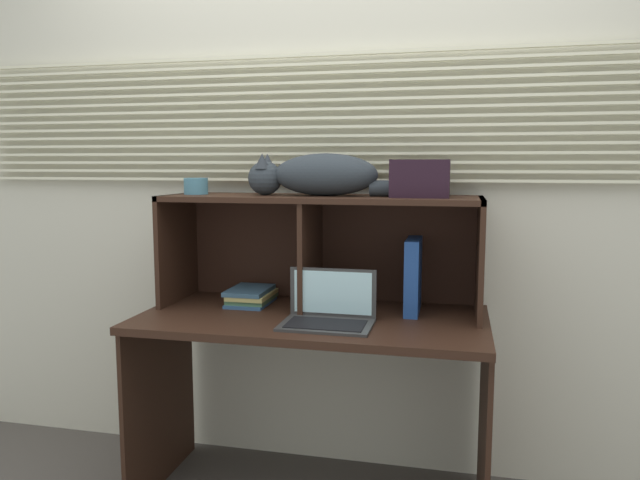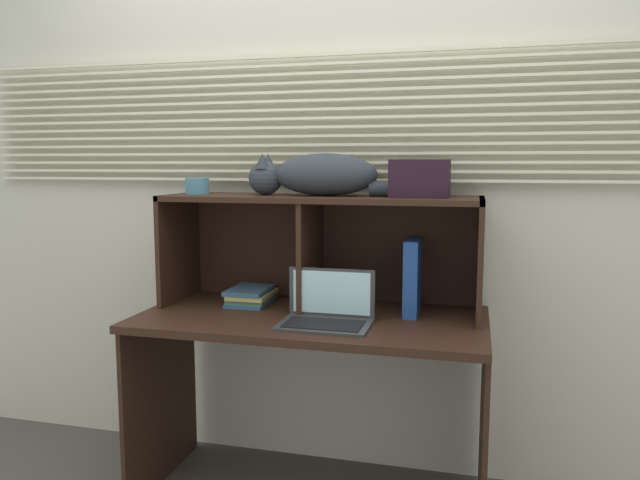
{
  "view_description": "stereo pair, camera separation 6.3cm",
  "coord_description": "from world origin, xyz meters",
  "px_view_note": "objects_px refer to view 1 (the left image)",
  "views": [
    {
      "loc": [
        0.54,
        -2.03,
        1.34
      ],
      "look_at": [
        0.0,
        0.31,
        1.04
      ],
      "focal_mm": 33.74,
      "sensor_mm": 36.0,
      "label": 1
    },
    {
      "loc": [
        0.6,
        -2.02,
        1.34
      ],
      "look_at": [
        0.0,
        0.31,
        1.04
      ],
      "focal_mm": 33.74,
      "sensor_mm": 36.0,
      "label": 2
    }
  ],
  "objects_px": {
    "binder_upright": "(413,276)",
    "storage_box": "(420,178)",
    "laptop": "(329,313)",
    "book_stack": "(251,296)",
    "cat": "(317,175)",
    "small_basket": "(196,186)"
  },
  "relations": [
    {
      "from": "book_stack",
      "to": "laptop",
      "type": "bearing_deg",
      "value": -32.02
    },
    {
      "from": "small_basket",
      "to": "storage_box",
      "type": "bearing_deg",
      "value": 0.0
    },
    {
      "from": "storage_box",
      "to": "laptop",
      "type": "bearing_deg",
      "value": -142.19
    },
    {
      "from": "cat",
      "to": "laptop",
      "type": "distance_m",
      "value": 0.56
    },
    {
      "from": "cat",
      "to": "small_basket",
      "type": "bearing_deg",
      "value": 180.0
    },
    {
      "from": "storage_box",
      "to": "small_basket",
      "type": "bearing_deg",
      "value": 180.0
    },
    {
      "from": "small_basket",
      "to": "storage_box",
      "type": "height_order",
      "value": "storage_box"
    },
    {
      "from": "cat",
      "to": "storage_box",
      "type": "bearing_deg",
      "value": 0.0
    },
    {
      "from": "cat",
      "to": "storage_box",
      "type": "distance_m",
      "value": 0.41
    },
    {
      "from": "laptop",
      "to": "book_stack",
      "type": "distance_m",
      "value": 0.45
    },
    {
      "from": "laptop",
      "to": "storage_box",
      "type": "height_order",
      "value": "storage_box"
    },
    {
      "from": "laptop",
      "to": "book_stack",
      "type": "height_order",
      "value": "laptop"
    },
    {
      "from": "binder_upright",
      "to": "book_stack",
      "type": "xyz_separation_m",
      "value": [
        -0.67,
        0.0,
        -0.11
      ]
    },
    {
      "from": "binder_upright",
      "to": "laptop",
      "type": "bearing_deg",
      "value": -140.28
    },
    {
      "from": "book_stack",
      "to": "storage_box",
      "type": "bearing_deg",
      "value": -0.13
    },
    {
      "from": "laptop",
      "to": "book_stack",
      "type": "xyz_separation_m",
      "value": [
        -0.39,
        0.24,
        -0.01
      ]
    },
    {
      "from": "book_stack",
      "to": "storage_box",
      "type": "xyz_separation_m",
      "value": [
        0.69,
        -0.0,
        0.5
      ]
    },
    {
      "from": "laptop",
      "to": "binder_upright",
      "type": "xyz_separation_m",
      "value": [
        0.29,
        0.24,
        0.11
      ]
    },
    {
      "from": "book_stack",
      "to": "small_basket",
      "type": "height_order",
      "value": "small_basket"
    },
    {
      "from": "binder_upright",
      "to": "cat",
      "type": "bearing_deg",
      "value": -180.0
    },
    {
      "from": "binder_upright",
      "to": "storage_box",
      "type": "bearing_deg",
      "value": 0.0
    },
    {
      "from": "cat",
      "to": "laptop",
      "type": "xyz_separation_m",
      "value": [
        0.1,
        -0.24,
        -0.5
      ]
    }
  ]
}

